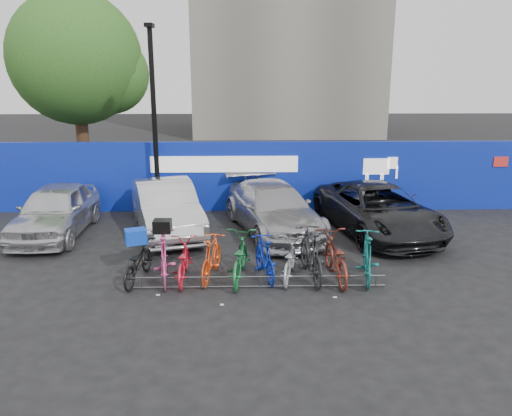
{
  "coord_description": "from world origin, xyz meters",
  "views": [
    {
      "loc": [
        -0.32,
        -10.84,
        4.61
      ],
      "look_at": [
        -0.02,
        2.0,
        1.15
      ],
      "focal_mm": 35.0,
      "sensor_mm": 36.0,
      "label": 1
    }
  ],
  "objects_px": {
    "car_1": "(166,208)",
    "bike_4": "(239,258)",
    "bike_5": "(265,258)",
    "tree": "(82,62)",
    "car_0": "(56,210)",
    "bike_rack": "(259,282)",
    "bike_8": "(335,257)",
    "bike_7": "(311,254)",
    "bike_0": "(137,262)",
    "lamppost": "(154,117)",
    "bike_6": "(289,260)",
    "bike_2": "(183,261)",
    "bike_1": "(164,257)",
    "bike_9": "(367,256)",
    "car_2": "(273,208)",
    "bike_3": "(212,258)",
    "car_3": "(377,209)"
  },
  "relations": [
    {
      "from": "car_1",
      "to": "bike_4",
      "type": "relative_size",
      "value": 2.31
    },
    {
      "from": "bike_rack",
      "to": "bike_5",
      "type": "height_order",
      "value": "bike_5"
    },
    {
      "from": "car_1",
      "to": "bike_1",
      "type": "height_order",
      "value": "car_1"
    },
    {
      "from": "tree",
      "to": "bike_2",
      "type": "relative_size",
      "value": 4.4
    },
    {
      "from": "bike_6",
      "to": "bike_rack",
      "type": "bearing_deg",
      "value": 50.31
    },
    {
      "from": "bike_6",
      "to": "bike_7",
      "type": "xyz_separation_m",
      "value": [
        0.5,
        -0.03,
        0.16
      ]
    },
    {
      "from": "bike_7",
      "to": "bike_0",
      "type": "bearing_deg",
      "value": -5.55
    },
    {
      "from": "bike_4",
      "to": "bike_5",
      "type": "relative_size",
      "value": 1.21
    },
    {
      "from": "bike_4",
      "to": "bike_2",
      "type": "bearing_deg",
      "value": 5.5
    },
    {
      "from": "car_2",
      "to": "bike_4",
      "type": "relative_size",
      "value": 2.45
    },
    {
      "from": "bike_rack",
      "to": "bike_0",
      "type": "distance_m",
      "value": 2.83
    },
    {
      "from": "bike_3",
      "to": "bike_5",
      "type": "bearing_deg",
      "value": -169.89
    },
    {
      "from": "bike_2",
      "to": "bike_9",
      "type": "distance_m",
      "value": 4.24
    },
    {
      "from": "car_1",
      "to": "bike_6",
      "type": "distance_m",
      "value": 4.92
    },
    {
      "from": "car_1",
      "to": "bike_5",
      "type": "distance_m",
      "value": 4.54
    },
    {
      "from": "bike_5",
      "to": "tree",
      "type": "bearing_deg",
      "value": -68.07
    },
    {
      "from": "bike_7",
      "to": "bike_9",
      "type": "xyz_separation_m",
      "value": [
        1.29,
        -0.09,
        -0.04
      ]
    },
    {
      "from": "bike_0",
      "to": "bike_2",
      "type": "bearing_deg",
      "value": -169.77
    },
    {
      "from": "car_1",
      "to": "bike_7",
      "type": "relative_size",
      "value": 2.31
    },
    {
      "from": "bike_0",
      "to": "bike_7",
      "type": "height_order",
      "value": "bike_7"
    },
    {
      "from": "car_1",
      "to": "car_3",
      "type": "distance_m",
      "value": 6.29
    },
    {
      "from": "bike_0",
      "to": "bike_3",
      "type": "relative_size",
      "value": 1.02
    },
    {
      "from": "bike_1",
      "to": "bike_2",
      "type": "relative_size",
      "value": 1.09
    },
    {
      "from": "car_3",
      "to": "bike_1",
      "type": "xyz_separation_m",
      "value": [
        -5.8,
        -3.43,
        -0.15
      ]
    },
    {
      "from": "bike_3",
      "to": "bike_rack",
      "type": "bearing_deg",
      "value": 162.55
    },
    {
      "from": "bike_rack",
      "to": "bike_4",
      "type": "distance_m",
      "value": 0.78
    },
    {
      "from": "car_3",
      "to": "bike_0",
      "type": "relative_size",
      "value": 3.01
    },
    {
      "from": "bike_2",
      "to": "bike_9",
      "type": "xyz_separation_m",
      "value": [
        4.24,
        -0.08,
        0.1
      ]
    },
    {
      "from": "lamppost",
      "to": "bike_3",
      "type": "relative_size",
      "value": 3.57
    },
    {
      "from": "bike_0",
      "to": "tree",
      "type": "bearing_deg",
      "value": -60.48
    },
    {
      "from": "lamppost",
      "to": "bike_6",
      "type": "relative_size",
      "value": 3.57
    },
    {
      "from": "bike_0",
      "to": "bike_8",
      "type": "bearing_deg",
      "value": -171.8
    },
    {
      "from": "bike_rack",
      "to": "bike_8",
      "type": "xyz_separation_m",
      "value": [
        1.76,
        0.5,
        0.37
      ]
    },
    {
      "from": "bike_rack",
      "to": "bike_7",
      "type": "relative_size",
      "value": 2.77
    },
    {
      "from": "tree",
      "to": "car_0",
      "type": "bearing_deg",
      "value": -82.25
    },
    {
      "from": "bike_2",
      "to": "bike_4",
      "type": "relative_size",
      "value": 0.88
    },
    {
      "from": "bike_4",
      "to": "bike_8",
      "type": "distance_m",
      "value": 2.21
    },
    {
      "from": "bike_7",
      "to": "bike_1",
      "type": "bearing_deg",
      "value": -5.87
    },
    {
      "from": "car_1",
      "to": "bike_4",
      "type": "height_order",
      "value": "car_1"
    },
    {
      "from": "bike_4",
      "to": "bike_5",
      "type": "distance_m",
      "value": 0.59
    },
    {
      "from": "bike_5",
      "to": "bike_9",
      "type": "height_order",
      "value": "bike_9"
    },
    {
      "from": "car_2",
      "to": "bike_9",
      "type": "relative_size",
      "value": 2.64
    },
    {
      "from": "car_0",
      "to": "car_3",
      "type": "relative_size",
      "value": 0.84
    },
    {
      "from": "bike_2",
      "to": "bike_4",
      "type": "bearing_deg",
      "value": 178.51
    },
    {
      "from": "bike_1",
      "to": "bike_4",
      "type": "bearing_deg",
      "value": 170.7
    },
    {
      "from": "bike_rack",
      "to": "car_0",
      "type": "distance_m",
      "value": 7.12
    },
    {
      "from": "bike_7",
      "to": "car_3",
      "type": "bearing_deg",
      "value": -131.53
    },
    {
      "from": "bike_3",
      "to": "car_0",
      "type": "bearing_deg",
      "value": -24.7
    },
    {
      "from": "bike_rack",
      "to": "bike_7",
      "type": "bearing_deg",
      "value": 23.82
    },
    {
      "from": "tree",
      "to": "bike_rack",
      "type": "height_order",
      "value": "tree"
    }
  ]
}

